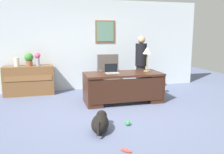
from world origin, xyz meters
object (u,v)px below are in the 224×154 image
object	(u,v)px
armchair	(109,76)
potted_plant	(29,59)
dog_lying	(100,122)
desk_lamp	(147,52)
vase_with_flowers	(37,58)
dog_toy_ball	(128,123)
laptop	(112,71)
dog_toy_bone	(126,150)
vase_empty	(17,62)
desk	(123,86)
person_standing	(141,64)
credenza	(29,80)

from	to	relation	value
armchair	potted_plant	bearing A→B (deg)	168.53
dog_lying	desk_lamp	xyz separation A→B (m)	(1.60, 1.73, 1.08)
vase_with_flowers	dog_toy_ball	bearing A→B (deg)	-60.71
laptop	dog_toy_bone	bearing A→B (deg)	-100.51
vase_with_flowers	vase_empty	size ratio (longest dim) A/B	1.57
desk	potted_plant	xyz separation A→B (m)	(-2.28, 1.43, 0.61)
person_standing	dog_toy_bone	distance (m)	3.74
dog_toy_bone	dog_toy_ball	bearing A→B (deg)	69.73
laptop	dog_toy_ball	world-z (taller)	laptop
dog_lying	vase_with_flowers	xyz separation A→B (m)	(-1.11, 3.07, 0.88)
dog_toy_bone	person_standing	bearing A→B (deg)	65.01
laptop	armchair	bearing A→B (deg)	79.18
armchair	potted_plant	xyz separation A→B (m)	(-2.18, 0.44, 0.52)
credenza	dog_lying	bearing A→B (deg)	-65.95
desk_lamp	desk	bearing A→B (deg)	-171.88
desk_lamp	vase_empty	xyz separation A→B (m)	(-3.26, 1.34, -0.31)
credenza	vase_empty	size ratio (longest dim) A/B	5.73
laptop	desk_lamp	xyz separation A→B (m)	(0.94, 0.02, 0.44)
dog_toy_ball	vase_with_flowers	bearing A→B (deg)	119.29
person_standing	dog_toy_bone	bearing A→B (deg)	-114.99
person_standing	vase_empty	distance (m)	3.45
person_standing	vase_empty	size ratio (longest dim) A/B	6.98
laptop	potted_plant	size ratio (longest dim) A/B	0.89
dog_lying	potted_plant	size ratio (longest dim) A/B	2.07
desk_lamp	potted_plant	bearing A→B (deg)	155.49
desk	credenza	world-z (taller)	credenza
credenza	potted_plant	xyz separation A→B (m)	(0.03, 0.00, 0.60)
vase_empty	person_standing	bearing A→B (deg)	-10.36
desk	desk_lamp	xyz separation A→B (m)	(0.66, 0.09, 0.83)
laptop	dog_toy_ball	bearing A→B (deg)	-94.20
person_standing	laptop	xyz separation A→B (m)	(-1.07, -0.74, -0.05)
desk_lamp	vase_with_flowers	distance (m)	3.03
credenza	dog_toy_ball	world-z (taller)	credenza
laptop	credenza	bearing A→B (deg)	146.25
person_standing	potted_plant	size ratio (longest dim) A/B	4.56
armchair	desk_lamp	world-z (taller)	desk_lamp
armchair	vase_with_flowers	distance (m)	2.07
person_standing	desk_lamp	xyz separation A→B (m)	(-0.13, -0.72, 0.39)
laptop	dog_toy_bone	distance (m)	2.72
potted_plant	laptop	bearing A→B (deg)	-34.22
credenza	vase_empty	xyz separation A→B (m)	(-0.29, 0.00, 0.52)
desk	credenza	distance (m)	2.72
vase_empty	dog_toy_ball	world-z (taller)	vase_empty
dog_toy_bone	desk_lamp	bearing A→B (deg)	61.34
armchair	dog_lying	size ratio (longest dim) A/B	1.48
person_standing	armchair	bearing A→B (deg)	168.66
person_standing	dog_toy_bone	world-z (taller)	person_standing
desk_lamp	dog_toy_bone	xyz separation A→B (m)	(-1.41, -2.59, -1.21)
person_standing	vase_with_flowers	size ratio (longest dim) A/B	4.44
potted_plant	dog_toy_ball	world-z (taller)	potted_plant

